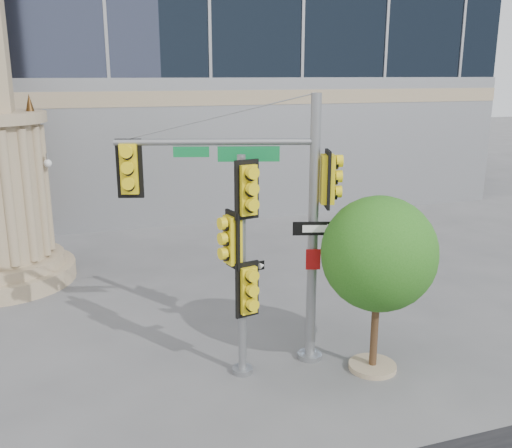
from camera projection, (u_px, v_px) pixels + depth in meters
name	position (u px, v px, depth m)	size (l,w,h in m)	color
ground	(296.00, 401.00, 11.08)	(120.00, 120.00, 0.00)	#545456
main_signal_pole	(264.00, 202.00, 11.79)	(4.36, 1.67, 5.79)	slate
secondary_signal_pole	(242.00, 252.00, 11.32)	(0.85, 0.62, 4.65)	slate
street_tree	(380.00, 258.00, 11.67)	(2.43, 2.38, 3.79)	tan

